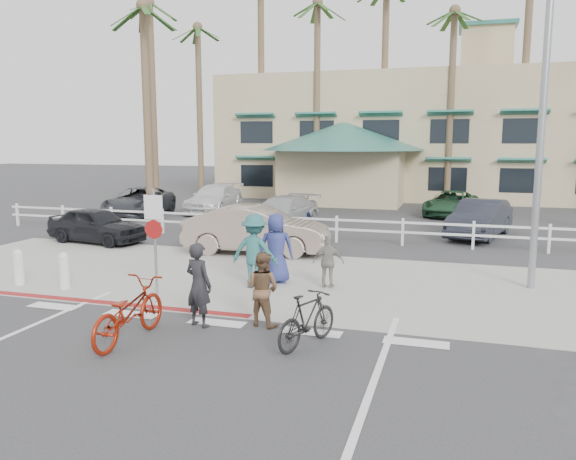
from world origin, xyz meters
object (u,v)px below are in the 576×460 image
(bike_red, at_px, (129,312))
(car_white_sedan, at_px, (257,230))
(bike_black, at_px, (307,319))
(sign_post, at_px, (155,236))
(car_red_compact, at_px, (96,225))

(bike_red, height_order, car_white_sedan, car_white_sedan)
(car_white_sedan, bearing_deg, bike_black, -159.32)
(sign_post, distance_m, car_white_sedan, 5.62)
(bike_black, height_order, car_white_sedan, car_white_sedan)
(bike_red, distance_m, bike_black, 3.32)
(sign_post, xyz_separation_m, car_white_sedan, (0.58, 5.55, -0.65))
(bike_red, bearing_deg, sign_post, -66.99)
(sign_post, xyz_separation_m, bike_black, (4.41, -2.31, -0.95))
(bike_red, xyz_separation_m, bike_black, (3.24, 0.72, -0.07))
(bike_red, bearing_deg, car_white_sedan, -84.11)
(sign_post, xyz_separation_m, bike_red, (1.16, -3.03, -0.88))
(bike_black, bearing_deg, car_white_sedan, -41.77)
(sign_post, height_order, bike_black, sign_post)
(sign_post, bearing_deg, car_white_sedan, 84.07)
(bike_black, relative_size, car_red_compact, 0.43)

